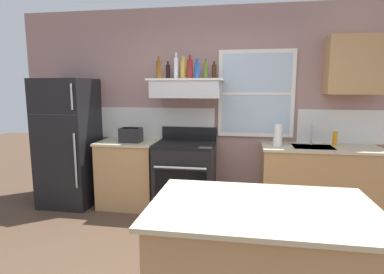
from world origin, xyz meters
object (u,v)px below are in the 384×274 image
Objects in this scene: bottle_blue_liqueur at (197,70)px; paper_towel_roll at (278,135)px; stove_range at (185,176)px; bottle_amber_wine at (159,69)px; toaster at (131,135)px; refrigerator at (69,143)px; bottle_red_label_wine at (190,69)px; bottle_clear_tall at (176,68)px; bottle_champagne_gold_foil at (184,69)px; dish_soap_bottle at (335,139)px; kitchen_island at (260,272)px; bottle_brown_stout at (214,71)px; bottle_olive_oil_square at (206,70)px; bottle_balsamic_dark at (168,72)px.

paper_towel_roll is (1.03, -0.02, -0.81)m from bottle_blue_liqueur.
stove_range is 3.76× the size of bottle_amber_wine.
toaster is 1.91m from paper_towel_roll.
bottle_red_label_wine is (1.70, 0.07, 0.99)m from refrigerator.
bottle_clear_tall is at bearing 135.02° from stove_range.
bottle_red_label_wine reaches higher than refrigerator.
bottle_amber_wine and bottle_champagne_gold_foil have the same top height.
bottle_amber_wine is 1.07× the size of paper_towel_roll.
kitchen_island is at bearing -114.18° from dish_soap_bottle.
stove_range is 4.90× the size of bottle_brown_stout.
kitchen_island is at bearing -67.19° from bottle_champagne_gold_foil.
bottle_blue_liqueur is 0.12m from bottle_olive_oil_square.
refrigerator is 7.87× the size of bottle_brown_stout.
bottle_brown_stout is 0.16× the size of kitchen_island.
bottle_blue_liqueur is (0.09, 0.00, -0.02)m from bottle_red_label_wine.
refrigerator is at bearing 179.73° from toaster.
bottle_amber_wine is 0.99× the size of bottle_red_label_wine.
refrigerator is at bearing -177.40° from dish_soap_bottle.
kitchen_island is (-0.29, -2.12, -0.59)m from paper_towel_roll.
bottle_amber_wine is at bearing -136.66° from bottle_balsamic_dark.
bottle_champagne_gold_foil is 1.16× the size of bottle_blue_liqueur.
kitchen_island is (0.53, -2.24, -1.38)m from bottle_brown_stout.
bottle_champagne_gold_foil is at bearing 11.91° from toaster.
bottle_olive_oil_square is at bearing -179.07° from dish_soap_bottle.
bottle_clear_tall is at bearing 179.72° from dish_soap_bottle.
toaster is at bearing -166.40° from bottle_amber_wine.
bottle_olive_oil_square reaches higher than dish_soap_bottle.
bottle_balsamic_dark is 0.33m from bottle_red_label_wine.
paper_towel_roll is at bearing -8.20° from bottle_brown_stout.
dish_soap_bottle is (1.53, -0.02, -0.84)m from bottle_brown_stout.
bottle_red_label_wine reaches higher than bottle_balsamic_dark.
bottle_blue_liqueur is at bearing 3.07° from bottle_red_label_wine.
bottle_brown_stout reaches higher than paper_towel_roll.
paper_towel_roll is 0.19× the size of kitchen_island.
bottle_balsamic_dark is 2.87m from kitchen_island.
bottle_champagne_gold_foil reaches higher than bottle_balsamic_dark.
dish_soap_bottle is at bearing -0.28° from bottle_clear_tall.
bottle_brown_stout is at bearing 179.30° from dish_soap_bottle.
bottle_clear_tall reaches higher than kitchen_island.
bottle_amber_wine is 0.14m from bottle_balsamic_dark.
bottle_champagne_gold_foil is 1.47m from paper_towel_roll.
bottle_amber_wine is at bearing 179.19° from bottle_blue_liqueur.
bottle_red_label_wine is at bearing 44.09° from stove_range.
toaster is at bearing -174.56° from bottle_blue_liqueur.
bottle_brown_stout is at bearing 5.11° from refrigerator.
toaster is at bearing -172.04° from bottle_olive_oil_square.
bottle_olive_oil_square reaches higher than refrigerator.
bottle_clear_tall is at bearing -178.99° from bottle_brown_stout.
bottle_red_label_wine is 0.21m from bottle_olive_oil_square.
stove_range is 1.31m from paper_towel_roll.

